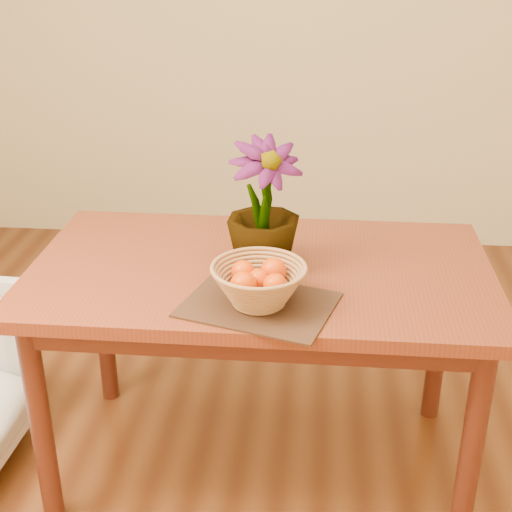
{
  "coord_description": "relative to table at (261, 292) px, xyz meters",
  "views": [
    {
      "loc": [
        0.17,
        -1.64,
        1.69
      ],
      "look_at": [
        0.01,
        0.08,
        0.88
      ],
      "focal_mm": 50.0,
      "sensor_mm": 36.0,
      "label": 1
    }
  ],
  "objects": [
    {
      "name": "orange_pile",
      "position": [
        0.02,
        -0.25,
        0.17
      ],
      "size": [
        0.16,
        0.16,
        0.07
      ],
      "rotation": [
        0.0,
        0.0,
        0.3
      ],
      "color": "#DC5A03",
      "rests_on": "wicker_basket"
    },
    {
      "name": "potted_plant",
      "position": [
        0.01,
        -0.0,
        0.28
      ],
      "size": [
        0.29,
        0.29,
        0.39
      ],
      "primitive_type": "imported",
      "rotation": [
        0.0,
        0.0,
        0.44
      ],
      "color": "#133F12",
      "rests_on": "table"
    },
    {
      "name": "placemat",
      "position": [
        0.02,
        -0.25,
        0.09
      ],
      "size": [
        0.46,
        0.4,
        0.01
      ],
      "primitive_type": "cube",
      "rotation": [
        0.0,
        0.0,
        -0.29
      ],
      "color": "#3C2116",
      "rests_on": "table"
    },
    {
      "name": "wicker_basket",
      "position": [
        0.02,
        -0.25,
        0.15
      ],
      "size": [
        0.26,
        0.26,
        0.11
      ],
      "color": "tan",
      "rests_on": "placemat"
    },
    {
      "name": "table",
      "position": [
        0.0,
        0.0,
        0.0
      ],
      "size": [
        1.4,
        0.8,
        0.75
      ],
      "color": "maroon",
      "rests_on": "floor"
    }
  ]
}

